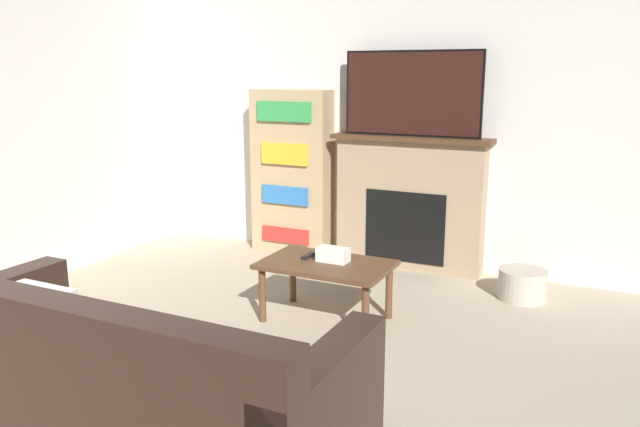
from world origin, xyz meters
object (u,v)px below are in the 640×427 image
tv (412,94)px  coffee_table (326,271)px  storage_basket (522,284)px  couch (129,391)px  bookshelf (292,172)px  fireplace (409,202)px

tv → coffee_table: 1.85m
coffee_table → storage_basket: coffee_table is taller
couch → bookshelf: bearing=105.7°
coffee_table → couch: bearing=-94.5°
fireplace → couch: 3.27m
storage_basket → couch: bearing=-115.0°
tv → couch: (-0.27, -3.22, -1.24)m
fireplace → tv: tv is taller
tv → coffee_table: bearing=-95.0°
tv → storage_basket: (1.06, -0.38, -1.42)m
fireplace → coffee_table: bearing=-94.9°
fireplace → storage_basket: (1.06, -0.40, -0.47)m
tv → coffee_table: (-0.12, -1.42, -1.17)m
couch → bookshelf: (-0.90, 3.22, 0.49)m
fireplace → storage_basket: bearing=-20.7°
storage_basket → bookshelf: bearing=170.3°
couch → bookshelf: size_ratio=1.35×
tv → storage_basket: size_ratio=3.30×
couch → storage_basket: size_ratio=5.78×
tv → bookshelf: bearing=-179.9°
tv → coffee_table: tv is taller
bookshelf → coffee_table: bearing=-53.7°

